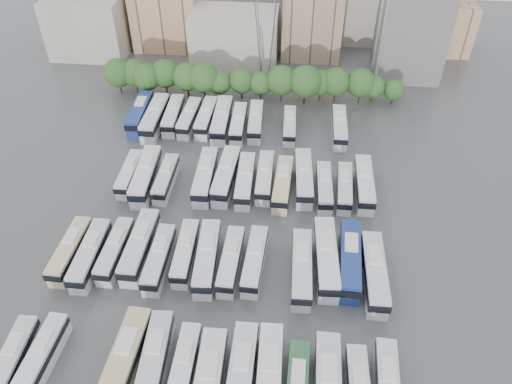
# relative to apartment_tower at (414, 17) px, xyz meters

# --- Properties ---
(ground) EXTENTS (220.00, 220.00, 0.00)m
(ground) POSITION_rel_apartment_tower_xyz_m (-34.00, -58.00, -13.00)
(ground) COLOR #424447
(ground) RESTS_ON ground
(tree_line) EXTENTS (63.91, 8.04, 8.51)m
(tree_line) POSITION_rel_apartment_tower_xyz_m (-36.14, -15.95, -8.45)
(tree_line) COLOR black
(tree_line) RESTS_ON ground
(city_buildings) EXTENTS (102.00, 35.00, 20.00)m
(city_buildings) POSITION_rel_apartment_tower_xyz_m (-41.46, 13.86, -5.13)
(city_buildings) COLOR #9E998E
(city_buildings) RESTS_ON ground
(apartment_tower) EXTENTS (14.00, 14.00, 26.00)m
(apartment_tower) POSITION_rel_apartment_tower_xyz_m (0.00, 0.00, 0.00)
(apartment_tower) COLOR silver
(apartment_tower) RESTS_ON ground
(bus_r0_s0) EXTENTS (2.76, 11.15, 3.48)m
(bus_r0_s0) POSITION_rel_apartment_tower_xyz_m (-55.49, -82.18, -11.29)
(bus_r0_s0) COLOR silver
(bus_r0_s0) RESTS_ON ground
(bus_r0_s1) EXTENTS (2.87, 11.03, 3.43)m
(bus_r0_s1) POSITION_rel_apartment_tower_xyz_m (-52.36, -81.36, -11.32)
(bus_r0_s1) COLOR silver
(bus_r0_s1) RESTS_ON ground
(bus_r0_s4) EXTENTS (3.41, 13.41, 4.18)m
(bus_r0_s4) POSITION_rel_apartment_tower_xyz_m (-42.38, -81.26, -10.95)
(bus_r0_s4) COLOR #C7B888
(bus_r0_s4) RESTS_ON ground
(bus_r0_s5) EXTENTS (3.29, 12.35, 3.84)m
(bus_r0_s5) POSITION_rel_apartment_tower_xyz_m (-39.03, -80.74, -11.12)
(bus_r0_s5) COLOR silver
(bus_r0_s5) RESTS_ON ground
(bus_r0_s6) EXTENTS (2.41, 10.95, 3.43)m
(bus_r0_s6) POSITION_rel_apartment_tower_xyz_m (-35.49, -81.26, -11.31)
(bus_r0_s6) COLOR silver
(bus_r0_s6) RESTS_ON ground
(bus_r0_s8) EXTENTS (2.92, 12.91, 4.04)m
(bus_r0_s8) POSITION_rel_apartment_tower_xyz_m (-28.85, -81.90, -11.01)
(bus_r0_s8) COLOR silver
(bus_r0_s8) RESTS_ON ground
(bus_r0_s9) EXTENTS (3.02, 12.84, 4.01)m
(bus_r0_s9) POSITION_rel_apartment_tower_xyz_m (-25.69, -81.70, -11.03)
(bus_r0_s9) COLOR white
(bus_r0_s9) RESTS_ON ground
(bus_r1_s0) EXTENTS (2.76, 11.47, 3.58)m
(bus_r1_s0) POSITION_rel_apartment_tower_xyz_m (-55.39, -64.55, -11.24)
(bus_r1_s0) COLOR beige
(bus_r1_s0) RESTS_ON ground
(bus_r1_s1) EXTENTS (2.68, 11.98, 3.76)m
(bus_r1_s1) POSITION_rel_apartment_tower_xyz_m (-52.21, -65.15, -11.16)
(bus_r1_s1) COLOR silver
(bus_r1_s1) RESTS_ON ground
(bus_r1_s2) EXTENTS (2.71, 11.23, 3.51)m
(bus_r1_s2) POSITION_rel_apartment_tower_xyz_m (-49.04, -63.92, -11.28)
(bus_r1_s2) COLOR silver
(bus_r1_s2) RESTS_ON ground
(bus_r1_s3) EXTENTS (2.96, 12.83, 4.01)m
(bus_r1_s3) POSITION_rel_apartment_tower_xyz_m (-45.62, -62.99, -11.03)
(bus_r1_s3) COLOR silver
(bus_r1_s3) RESTS_ON ground
(bus_r1_s4) EXTENTS (2.54, 11.39, 3.57)m
(bus_r1_s4) POSITION_rel_apartment_tower_xyz_m (-42.37, -64.93, -11.25)
(bus_r1_s4) COLOR silver
(bus_r1_s4) RESTS_ON ground
(bus_r1_s5) EXTENTS (2.70, 11.22, 3.50)m
(bus_r1_s5) POSITION_rel_apartment_tower_xyz_m (-38.95, -63.40, -11.28)
(bus_r1_s5) COLOR silver
(bus_r1_s5) RESTS_ON ground
(bus_r1_s6) EXTENTS (3.34, 12.66, 3.94)m
(bus_r1_s6) POSITION_rel_apartment_tower_xyz_m (-35.67, -64.26, -11.07)
(bus_r1_s6) COLOR silver
(bus_r1_s6) RESTS_ON ground
(bus_r1_s7) EXTENTS (2.78, 11.34, 3.54)m
(bus_r1_s7) POSITION_rel_apartment_tower_xyz_m (-32.31, -64.35, -11.26)
(bus_r1_s7) COLOR silver
(bus_r1_s7) RESTS_ON ground
(bus_r1_s8) EXTENTS (3.00, 11.45, 3.56)m
(bus_r1_s8) POSITION_rel_apartment_tower_xyz_m (-29.00, -64.02, -11.25)
(bus_r1_s8) COLOR silver
(bus_r1_s8) RESTS_ON ground
(bus_r1_s10) EXTENTS (2.94, 12.50, 3.91)m
(bus_r1_s10) POSITION_rel_apartment_tower_xyz_m (-22.45, -64.96, -11.08)
(bus_r1_s10) COLOR silver
(bus_r1_s10) RESTS_ON ground
(bus_r1_s11) EXTENTS (3.57, 13.52, 4.20)m
(bus_r1_s11) POSITION_rel_apartment_tower_xyz_m (-19.08, -62.87, -10.94)
(bus_r1_s11) COLOR silver
(bus_r1_s11) RESTS_ON ground
(bus_r1_s12) EXTENTS (3.53, 13.23, 4.11)m
(bus_r1_s12) POSITION_rel_apartment_tower_xyz_m (-15.80, -62.93, -10.98)
(bus_r1_s12) COLOR navy
(bus_r1_s12) RESTS_ON ground
(bus_r1_s13) EXTENTS (2.91, 12.99, 4.07)m
(bus_r1_s13) POSITION_rel_apartment_tower_xyz_m (-12.60, -64.97, -11.00)
(bus_r1_s13) COLOR silver
(bus_r1_s13) RESTS_ON ground
(bus_r2_s1) EXTENTS (2.53, 10.83, 3.39)m
(bus_r2_s1) POSITION_rel_apartment_tower_xyz_m (-52.10, -46.22, -11.34)
(bus_r2_s1) COLOR silver
(bus_r2_s1) RESTS_ON ground
(bus_r2_s2) EXTENTS (3.48, 13.49, 4.20)m
(bus_r2_s2) POSITION_rel_apartment_tower_xyz_m (-49.03, -46.99, -10.94)
(bus_r2_s2) COLOR silver
(bus_r2_s2) RESTS_ON ground
(bus_r2_s3) EXTENTS (2.40, 10.93, 3.43)m
(bus_r2_s3) POSITION_rel_apartment_tower_xyz_m (-45.65, -47.00, -11.32)
(bus_r2_s3) COLOR silver
(bus_r2_s3) RESTS_ON ground
(bus_r2_s5) EXTENTS (3.05, 12.91, 4.04)m
(bus_r2_s5) POSITION_rel_apartment_tower_xyz_m (-39.05, -46.11, -11.02)
(bus_r2_s5) COLOR silver
(bus_r2_s5) RESTS_ON ground
(bus_r2_s6) EXTENTS (3.51, 13.25, 4.12)m
(bus_r2_s6) POSITION_rel_apartment_tower_xyz_m (-35.59, -45.61, -10.98)
(bus_r2_s6) COLOR silver
(bus_r2_s6) RESTS_ON ground
(bus_r2_s7) EXTENTS (2.93, 12.24, 3.82)m
(bus_r2_s7) POSITION_rel_apartment_tower_xyz_m (-32.28, -46.44, -11.12)
(bus_r2_s7) COLOR silver
(bus_r2_s7) RESTS_ON ground
(bus_r2_s8) EXTENTS (2.64, 11.67, 3.66)m
(bus_r2_s8) POSITION_rel_apartment_tower_xyz_m (-29.11, -45.13, -11.21)
(bus_r2_s8) COLOR silver
(bus_r2_s8) RESTS_ON ground
(bus_r2_s9) EXTENTS (3.10, 12.19, 3.80)m
(bus_r2_s9) POSITION_rel_apartment_tower_xyz_m (-25.98, -46.76, -11.14)
(bus_r2_s9) COLOR beige
(bus_r2_s9) RESTS_ON ground
(bus_r2_s10) EXTENTS (3.42, 12.90, 4.01)m
(bus_r2_s10) POSITION_rel_apartment_tower_xyz_m (-22.58, -44.88, -11.03)
(bus_r2_s10) COLOR silver
(bus_r2_s10) RESTS_ON ground
(bus_r2_s11) EXTENTS (2.69, 11.07, 3.45)m
(bus_r2_s11) POSITION_rel_apartment_tower_xyz_m (-19.15, -46.86, -11.30)
(bus_r2_s11) COLOR silver
(bus_r2_s11) RESTS_ON ground
(bus_r2_s12) EXTENTS (2.85, 10.95, 3.41)m
(bus_r2_s12) POSITION_rel_apartment_tower_xyz_m (-15.82, -46.60, -11.33)
(bus_r2_s12) COLOR silver
(bus_r2_s12) RESTS_ON ground
(bus_r2_s13) EXTENTS (2.81, 12.47, 3.91)m
(bus_r2_s13) POSITION_rel_apartment_tower_xyz_m (-12.56, -45.56, -11.08)
(bus_r2_s13) COLOR silver
(bus_r2_s13) RESTS_ON ground
(bus_r3_s0) EXTENTS (3.26, 13.00, 4.05)m
(bus_r3_s0) POSITION_rel_apartment_tower_xyz_m (-55.50, -27.23, -11.01)
(bus_r3_s0) COLOR navy
(bus_r3_s0) RESTS_ON ground
(bus_r3_s1) EXTENTS (2.98, 13.61, 4.27)m
(bus_r3_s1) POSITION_rel_apartment_tower_xyz_m (-52.10, -28.60, -10.90)
(bus_r3_s1) COLOR silver
(bus_r3_s1) RESTS_ON ground
(bus_r3_s2) EXTENTS (3.00, 12.07, 3.76)m
(bus_r3_s2) POSITION_rel_apartment_tower_xyz_m (-48.82, -27.10, -11.15)
(bus_r3_s2) COLOR silver
(bus_r3_s2) RESTS_ON ground
(bus_r3_s3) EXTENTS (3.09, 11.76, 3.66)m
(bus_r3_s3) POSITION_rel_apartment_tower_xyz_m (-45.48, -27.65, -11.20)
(bus_r3_s3) COLOR silver
(bus_r3_s3) RESTS_ON ground
(bus_r3_s4) EXTENTS (2.97, 12.10, 3.78)m
(bus_r3_s4) POSITION_rel_apartment_tower_xyz_m (-42.13, -27.31, -11.15)
(bus_r3_s4) COLOR silver
(bus_r3_s4) RESTS_ON ground
(bus_r3_s5) EXTENTS (3.22, 13.53, 4.23)m
(bus_r3_s5) POSITION_rel_apartment_tower_xyz_m (-38.89, -28.25, -10.93)
(bus_r3_s5) COLOR silver
(bus_r3_s5) RESTS_ON ground
(bus_r3_s6) EXTENTS (2.82, 11.76, 3.67)m
(bus_r3_s6) POSITION_rel_apartment_tower_xyz_m (-35.55, -28.85, -11.20)
(bus_r3_s6) COLOR white
(bus_r3_s6) RESTS_ON ground
(bus_r3_s7) EXTENTS (3.06, 11.91, 3.71)m
(bus_r3_s7) POSITION_rel_apartment_tower_xyz_m (-32.29, -27.76, -11.18)
(bus_r3_s7) COLOR silver
(bus_r3_s7) RESTS_ON ground
(bus_r3_s9) EXTENTS (2.62, 10.92, 3.41)m
(bus_r3_s9) POSITION_rel_apartment_tower_xyz_m (-25.62, -28.46, -11.33)
(bus_r3_s9) COLOR silver
(bus_r3_s9) RESTS_ON ground
(bus_r3_s12) EXTENTS (2.66, 12.06, 3.78)m
(bus_r3_s12) POSITION_rel_apartment_tower_xyz_m (-16.04, -28.35, -11.14)
(bus_r3_s12) COLOR silver
(bus_r3_s12) RESTS_ON ground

